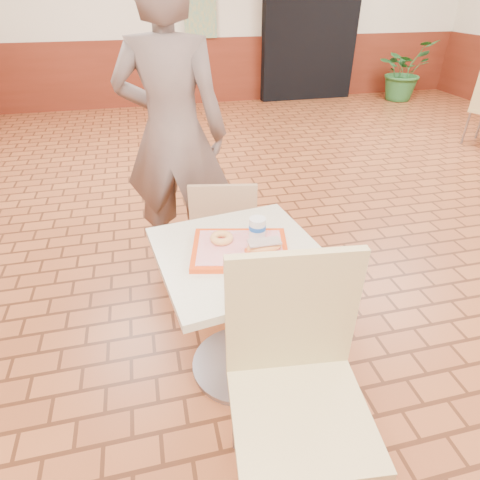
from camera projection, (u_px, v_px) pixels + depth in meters
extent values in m
cube|color=brown|center=(393.00, 262.00, 2.93)|extent=(8.00, 10.00, 0.01)
cube|color=beige|center=(237.00, 1.00, 6.22)|extent=(8.00, 0.01, 3.00)
cube|color=maroon|center=(238.00, 70.00, 6.74)|extent=(8.00, 0.04, 1.00)
cube|color=black|center=(310.00, 29.00, 6.57)|extent=(1.60, 0.22, 2.20)
cube|color=beige|center=(240.00, 255.00, 1.75)|extent=(0.70, 0.70, 0.04)
cylinder|color=gray|center=(240.00, 317.00, 1.95)|extent=(0.08, 0.08, 0.70)
cylinder|color=gray|center=(240.00, 364.00, 2.13)|extent=(0.50, 0.50, 0.03)
cube|color=#CDB77B|center=(300.00, 416.00, 1.36)|extent=(0.52, 0.52, 0.04)
cube|color=#CDB77B|center=(292.00, 313.00, 1.39)|extent=(0.47, 0.09, 0.51)
cylinder|color=gray|center=(236.00, 414.00, 1.64)|extent=(0.03, 0.03, 0.45)
cylinder|color=gray|center=(330.00, 404.00, 1.68)|extent=(0.03, 0.03, 0.45)
cube|color=tan|center=(224.00, 236.00, 2.51)|extent=(0.44, 0.44, 0.04)
cube|color=tan|center=(223.00, 219.00, 2.24)|extent=(0.37, 0.10, 0.41)
cylinder|color=gray|center=(248.00, 248.00, 2.76)|extent=(0.03, 0.03, 0.37)
cylinder|color=gray|center=(201.00, 249.00, 2.74)|extent=(0.03, 0.03, 0.37)
cylinder|color=gray|center=(251.00, 277.00, 2.48)|extent=(0.03, 0.03, 0.37)
cylinder|color=gray|center=(199.00, 278.00, 2.47)|extent=(0.03, 0.03, 0.37)
imported|color=#6C5A53|center=(173.00, 134.00, 2.47)|extent=(0.78, 0.62, 1.87)
cube|color=#E34211|center=(240.00, 249.00, 1.73)|extent=(0.41, 0.32, 0.02)
cube|color=#E18585|center=(240.00, 247.00, 1.73)|extent=(0.36, 0.27, 0.00)
torus|color=#ECA356|center=(222.00, 238.00, 1.76)|extent=(0.12, 0.12, 0.03)
ellipsoid|color=#E08541|center=(264.00, 247.00, 1.69)|extent=(0.15, 0.08, 0.04)
cube|color=silver|center=(264.00, 242.00, 1.68)|extent=(0.14, 0.06, 0.01)
ellipsoid|color=#CE491C|center=(249.00, 251.00, 1.68)|extent=(0.04, 0.04, 0.02)
cylinder|color=silver|center=(257.00, 228.00, 1.77)|extent=(0.07, 0.07, 0.09)
cylinder|color=blue|center=(257.00, 227.00, 1.77)|extent=(0.08, 0.08, 0.02)
cylinder|color=gray|center=(480.00, 123.00, 5.19)|extent=(0.03, 0.03, 0.39)
cylinder|color=gray|center=(466.00, 128.00, 5.02)|extent=(0.03, 0.03, 0.39)
imported|color=#29682E|center=(404.00, 70.00, 6.82)|extent=(1.08, 1.01, 0.96)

